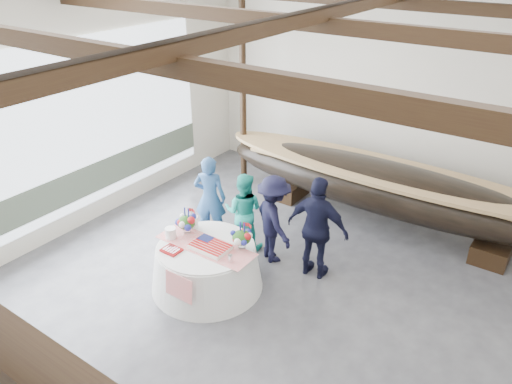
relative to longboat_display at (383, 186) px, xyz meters
The scene contains 13 objects.
floor 4.69m from the longboat_display, 88.21° to the right, with size 10.00×12.00×0.01m, color #3D3D42.
wall_back 1.98m from the longboat_display, 84.10° to the left, with size 10.00×0.02×4.50m, color silver.
wall_left 6.84m from the longboat_display, 136.51° to the right, with size 0.02×12.00×4.50m, color silver.
ceiling 5.88m from the longboat_display, 88.21° to the right, with size 10.00×12.00×0.01m, color white.
pavilion_structure 4.95m from the longboat_display, 87.84° to the right, with size 9.80×11.76×4.50m.
open_bay 6.09m from the longboat_display, 143.10° to the right, with size 0.03×7.00×3.20m.
longboat_display is the anchor object (origin of this frame).
banquet_table 3.85m from the longboat_display, 113.68° to the right, with size 1.83×1.83×0.78m.
tabletop_items 3.73m from the longboat_display, 115.02° to the right, with size 1.69×0.96×0.40m.
guest_woman_blue 3.35m from the longboat_display, 137.40° to the right, with size 0.60×0.40×1.66m, color navy.
guest_woman_teal 2.80m from the longboat_display, 128.66° to the right, with size 0.72×0.56×1.47m, color #21AC9A.
guest_man_left 2.47m from the longboat_display, 115.92° to the right, with size 1.04×0.60×1.62m, color black.
guest_man_right 2.22m from the longboat_display, 96.06° to the right, with size 1.07×0.44×1.82m, color black.
Camera 1 is at (2.80, -3.88, 5.17)m, focal length 35.00 mm.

